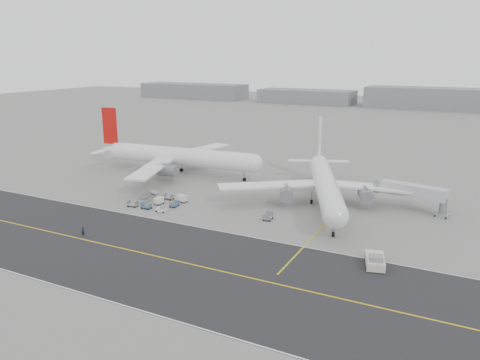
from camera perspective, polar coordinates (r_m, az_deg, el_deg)
The scene contains 10 objects.
ground at distance 102.92m, azimuth -7.81°, elevation -4.71°, with size 700.00×700.00×0.00m, color gray.
taxiway at distance 86.74m, azimuth -11.84°, elevation -8.70°, with size 220.00×59.00×0.03m.
horizon_buildings at distance 342.08m, azimuth 22.63°, elevation 7.98°, with size 520.00×28.00×28.00m, color gray, non-canonical shape.
airliner_a at distance 140.46m, azimuth -7.75°, elevation 2.89°, with size 54.74×53.97×18.88m.
airliner_b at distance 111.98m, azimuth 10.35°, elevation -0.44°, with size 48.32×49.29×17.87m.
pushback_tug at distance 82.89m, azimuth 16.15°, elevation -9.42°, with size 4.45×8.28×2.33m.
jet_bridge at distance 112.95m, azimuth 20.16°, elevation -1.36°, with size 17.08×6.28×6.37m.
gse_cluster at distance 113.50m, azimuth -9.99°, elevation -2.92°, with size 15.97×15.43×1.80m, color gray, non-canonical shape.
stray_dolly at distance 101.54m, azimuth 3.43°, elevation -4.86°, with size 1.62×2.64×1.62m, color silver, non-canonical shape.
ground_crew_a at distance 97.07m, azimuth -18.58°, elevation -5.98°, with size 0.72×0.47×1.96m, color black.
Camera 1 is at (55.87, -79.38, 34.19)m, focal length 35.00 mm.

